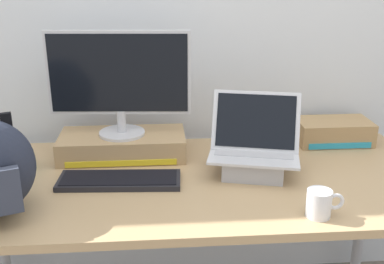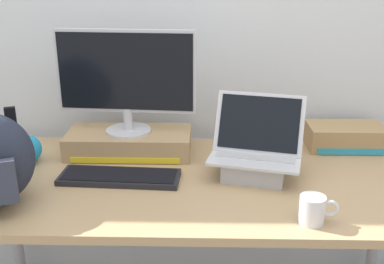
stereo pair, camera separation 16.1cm
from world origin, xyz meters
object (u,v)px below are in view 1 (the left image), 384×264
at_px(coffee_mug, 320,203).
at_px(toner_box_cyan, 333,131).
at_px(toner_box_yellow, 123,145).
at_px(plush_toy, 18,156).
at_px(open_laptop, 254,156).
at_px(external_keyboard, 120,180).
at_px(desktop_monitor, 119,80).

distance_m(coffee_mug, toner_box_cyan, 0.68).
relative_size(toner_box_yellow, toner_box_cyan, 1.59).
bearing_deg(plush_toy, toner_box_yellow, 15.81).
distance_m(open_laptop, plush_toy, 0.90).
bearing_deg(external_keyboard, desktop_monitor, 93.96).
relative_size(desktop_monitor, external_keyboard, 1.25).
xyz_separation_m(desktop_monitor, coffee_mug, (0.64, -0.54, -0.27)).
xyz_separation_m(coffee_mug, toner_box_cyan, (0.27, 0.62, 0.01)).
height_order(desktop_monitor, external_keyboard, desktop_monitor).
xyz_separation_m(external_keyboard, toner_box_cyan, (0.91, 0.34, 0.04)).
bearing_deg(desktop_monitor, open_laptop, -17.51).
xyz_separation_m(toner_box_yellow, toner_box_cyan, (0.92, 0.08, 0.00)).
height_order(open_laptop, toner_box_cyan, open_laptop).
height_order(open_laptop, plush_toy, open_laptop).
bearing_deg(toner_box_yellow, coffee_mug, -40.16).
xyz_separation_m(external_keyboard, plush_toy, (-0.39, 0.15, 0.05)).
distance_m(coffee_mug, plush_toy, 1.12).
bearing_deg(open_laptop, coffee_mug, -53.96).
height_order(plush_toy, toner_box_cyan, plush_toy).
bearing_deg(plush_toy, open_laptop, -5.95).
xyz_separation_m(open_laptop, plush_toy, (-0.89, 0.09, -0.01)).
relative_size(external_keyboard, toner_box_cyan, 1.40).
relative_size(toner_box_yellow, coffee_mug, 4.22).
relative_size(toner_box_yellow, plush_toy, 4.48).
bearing_deg(coffee_mug, plush_toy, 157.23).
height_order(coffee_mug, toner_box_cyan, toner_box_cyan).
bearing_deg(external_keyboard, plush_toy, 162.62).
xyz_separation_m(toner_box_yellow, desktop_monitor, (-0.00, -0.00, 0.27)).
bearing_deg(external_keyboard, coffee_mug, -20.55).
relative_size(open_laptop, coffee_mug, 3.11).
height_order(external_keyboard, toner_box_cyan, toner_box_cyan).
height_order(desktop_monitor, plush_toy, desktop_monitor).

